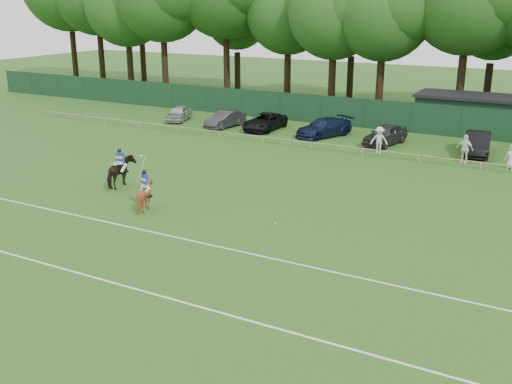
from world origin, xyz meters
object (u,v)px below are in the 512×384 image
Objects in this scene: spectator_right at (512,157)px; utility_shed at (468,113)px; horse_chestnut at (145,195)px; sedan_silver at (179,113)px; suv_black at (265,122)px; sedan_navy at (324,128)px; polo_ball at (275,223)px; estate_black at (477,144)px; horse_dark at (121,172)px; hatch_grey at (385,134)px; sedan_grey at (225,119)px; spectator_left at (379,140)px; spectator_mid at (465,149)px.

utility_shed is at bearing 125.16° from spectator_right.
horse_chestnut is 24.25m from sedan_silver.
sedan_navy is (5.39, -0.05, 0.05)m from suv_black.
polo_ball is at bearing -98.93° from utility_shed.
horse_chestnut is 0.33× the size of estate_black.
suv_black is (-0.10, 18.37, -0.21)m from horse_dark.
utility_shed is (-4.71, 10.96, 0.71)m from spectator_right.
hatch_grey is at bearing -119.09° from utility_shed.
hatch_grey is (10.43, 17.96, -0.12)m from horse_dark.
estate_black is at bearing 7.73° from sedan_grey.
spectator_left is 1.15× the size of spectator_right.
spectator_left is (5.52, -3.14, 0.22)m from sedan_navy.
utility_shed is (4.17, 10.93, 0.58)m from spectator_left.
horse_dark is at bearing -143.71° from spectator_left.
spectator_left reaches higher than estate_black.
estate_black reaches higher than sedan_silver.
sedan_navy is 1.11× the size of hatch_grey.
sedan_silver is 44.10× the size of polo_ball.
suv_black is 2.53× the size of spectator_mid.
sedan_grey is at bearing -174.33° from spectator_right.
sedan_navy is at bearing 132.10° from spectator_left.
sedan_navy is 11.83m from spectator_mid.
utility_shed is (14.97, 26.12, 0.64)m from horse_dark.
estate_black is at bearing 71.52° from polo_ball.
horse_chestnut is 0.82× the size of spectator_mid.
sedan_grey is at bearing -22.45° from sedan_silver.
horse_dark is at bearing -119.82° from utility_shed.
sedan_silver is 0.87× the size of hatch_grey.
horse_chestnut is 7.09m from polo_ball.
spectator_right is at bearing 12.03° from sedan_navy.
hatch_grey reaches higher than suv_black.
utility_shed reaches higher than spectator_mid.
spectator_left is (0.37, -2.78, 0.18)m from hatch_grey.
sedan_silver is at bearing -174.28° from spectator_right.
spectator_mid is at bearing 69.85° from polo_ball.
spectator_mid reaches higher than sedan_grey.
horse_dark is 10.78m from polo_ball.
sedan_silver is at bearing -173.04° from spectator_mid.
polo_ball is at bearing -142.64° from horse_chestnut.
horse_chestnut is 21.92m from spectator_mid.
horse_chestnut is at bearing -130.01° from spectator_left.
polo_ball is (-6.40, -19.14, -0.75)m from estate_black.
estate_black reaches higher than sedan_grey.
sedan_silver is at bearing 135.19° from polo_ball.
hatch_grey reaches higher than sedan_silver.
sedan_navy is at bearing -0.38° from suv_black.
spectator_mid is 11.04m from utility_shed.
horse_dark reaches higher than polo_ball.
estate_black is (11.80, -0.33, 0.06)m from sedan_navy.
utility_shed reaches higher than horse_chestnut.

